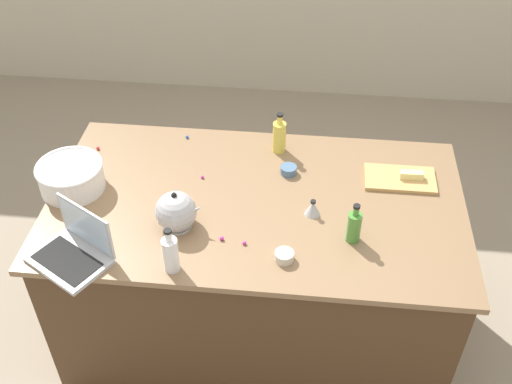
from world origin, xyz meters
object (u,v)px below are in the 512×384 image
object	(u,v)px
bottle_oil	(279,136)
butter_stick_left	(411,175)
ramekin_medium	(289,170)
cutting_board	(400,179)
kettle	(176,212)
kitchen_timer	(313,208)
mixing_bowl_large	(71,176)
laptop	(75,249)
bottle_vinegar	(171,254)
bottle_olive	(354,226)
ramekin_small	(284,256)

from	to	relation	value
bottle_oil	butter_stick_left	bearing A→B (deg)	-15.23
ramekin_medium	cutting_board	bearing A→B (deg)	0.25
bottle_oil	cutting_board	bearing A→B (deg)	-16.43
kettle	kitchen_timer	distance (m)	0.60
mixing_bowl_large	butter_stick_left	size ratio (longest dim) A/B	2.79
bottle_oil	cutting_board	size ratio (longest dim) A/B	0.66
bottle_oil	laptop	bearing A→B (deg)	-133.56
bottle_vinegar	butter_stick_left	distance (m)	1.20
bottle_vinegar	bottle_olive	bearing A→B (deg)	18.49
kettle	ramekin_medium	size ratio (longest dim) A/B	2.72
laptop	ramekin_medium	bearing A→B (deg)	37.47
kettle	cutting_board	bearing A→B (deg)	22.80
cutting_board	ramekin_medium	xyz separation A→B (m)	(-0.53, -0.00, 0.01)
cutting_board	ramekin_small	bearing A→B (deg)	-131.93
bottle_olive	kitchen_timer	bearing A→B (deg)	140.78
cutting_board	kitchen_timer	bearing A→B (deg)	-145.45
mixing_bowl_large	butter_stick_left	xyz separation A→B (m)	(1.56, 0.21, -0.03)
bottle_olive	cutting_board	distance (m)	0.48
laptop	kettle	xyz separation A→B (m)	(0.38, 0.23, 0.03)
ramekin_small	ramekin_medium	xyz separation A→B (m)	(-0.02, 0.56, -0.00)
cutting_board	kitchen_timer	xyz separation A→B (m)	(-0.40, -0.28, 0.03)
bottle_vinegar	bottle_oil	world-z (taller)	bottle_oil
bottle_vinegar	ramekin_small	bearing A→B (deg)	12.19
bottle_vinegar	ramekin_medium	distance (m)	0.79
mixing_bowl_large	bottle_olive	bearing A→B (deg)	-9.08
kettle	mixing_bowl_large	bearing A→B (deg)	159.50
bottle_oil	bottle_vinegar	bearing A→B (deg)	-113.76
kettle	butter_stick_left	distance (m)	1.11
mixing_bowl_large	bottle_oil	xyz separation A→B (m)	(0.93, 0.39, 0.02)
ramekin_medium	ramekin_small	bearing A→B (deg)	-88.12
cutting_board	ramekin_small	world-z (taller)	ramekin_small
bottle_olive	butter_stick_left	bearing A→B (deg)	56.46
mixing_bowl_large	kitchen_timer	xyz separation A→B (m)	(1.11, -0.06, -0.03)
laptop	mixing_bowl_large	bearing A→B (deg)	110.15
bottle_oil	ramekin_small	world-z (taller)	bottle_oil
bottle_olive	ramekin_medium	bearing A→B (deg)	125.47
laptop	kettle	world-z (taller)	laptop
laptop	butter_stick_left	bearing A→B (deg)	24.45
butter_stick_left	ramekin_medium	size ratio (longest dim) A/B	1.40
bottle_vinegar	cutting_board	xyz separation A→B (m)	(0.95, 0.66, -0.08)
bottle_vinegar	butter_stick_left	xyz separation A→B (m)	(1.00, 0.66, -0.05)
kettle	butter_stick_left	xyz separation A→B (m)	(1.03, 0.41, -0.04)
bottle_olive	ramekin_medium	size ratio (longest dim) A/B	2.47
ramekin_medium	bottle_oil	bearing A→B (deg)	108.67
butter_stick_left	ramekin_small	distance (m)	0.79
laptop	kitchen_timer	bearing A→B (deg)	20.77
bottle_olive	kettle	world-z (taller)	bottle_olive
butter_stick_left	ramekin_small	xyz separation A→B (m)	(-0.56, -0.57, -0.02)
ramekin_small	laptop	bearing A→B (deg)	-175.01
ramekin_medium	kitchen_timer	distance (m)	0.30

